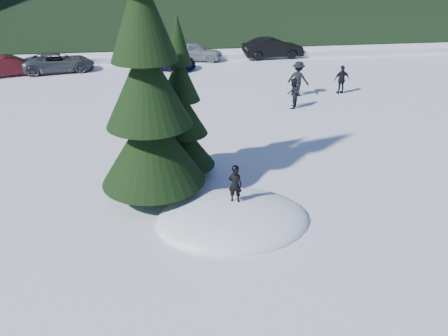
{
  "coord_description": "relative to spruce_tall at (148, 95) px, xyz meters",
  "views": [
    {
      "loc": [
        -1.92,
        -10.58,
        6.81
      ],
      "look_at": [
        -0.07,
        1.23,
        1.1
      ],
      "focal_mm": 35.0,
      "sensor_mm": 36.0,
      "label": 1
    }
  ],
  "objects": [
    {
      "name": "car_1",
      "position": [
        -8.97,
        17.68,
        -2.68
      ],
      "size": [
        4.11,
        2.58,
        1.28
      ],
      "primitive_type": "imported",
      "rotation": [
        0.0,
        0.0,
        1.91
      ],
      "color": "#3F0B10",
      "rests_on": "ground"
    },
    {
      "name": "adult_1",
      "position": [
        10.49,
        10.38,
        -2.53
      ],
      "size": [
        0.95,
        0.47,
        1.57
      ],
      "primitive_type": "imported",
      "rotation": [
        0.0,
        0.0,
        3.23
      ],
      "color": "black",
      "rests_on": "ground"
    },
    {
      "name": "snow_mound",
      "position": [
        2.2,
        -1.8,
        -3.32
      ],
      "size": [
        4.48,
        3.52,
        0.96
      ],
      "primitive_type": "ellipsoid",
      "color": "white",
      "rests_on": "ground"
    },
    {
      "name": "adult_2",
      "position": [
        7.94,
        10.34,
        -2.38
      ],
      "size": [
        1.39,
        1.3,
        1.88
      ],
      "primitive_type": "imported",
      "rotation": [
        0.0,
        0.0,
        2.48
      ],
      "color": "black",
      "rests_on": "ground"
    },
    {
      "name": "car_2",
      "position": [
        -6.12,
        18.29,
        -2.68
      ],
      "size": [
        4.94,
        3.02,
        1.28
      ],
      "primitive_type": "imported",
      "rotation": [
        0.0,
        0.0,
        1.78
      ],
      "color": "#434549",
      "rests_on": "ground"
    },
    {
      "name": "spruce_short",
      "position": [
        1.0,
        1.4,
        -1.22
      ],
      "size": [
        2.2,
        2.2,
        5.37
      ],
      "color": "#301F10",
      "rests_on": "ground"
    },
    {
      "name": "child_skier",
      "position": [
        2.3,
        -1.53,
        -2.3
      ],
      "size": [
        0.46,
        0.39,
        1.07
      ],
      "primitive_type": "imported",
      "rotation": [
        0.0,
        0.0,
        2.76
      ],
      "color": "black",
      "rests_on": "snow_mound"
    },
    {
      "name": "spruce_tall",
      "position": [
        0.0,
        0.0,
        0.0
      ],
      "size": [
        3.2,
        3.2,
        8.6
      ],
      "color": "#301F10",
      "rests_on": "ground"
    },
    {
      "name": "car_4",
      "position": [
        3.23,
        20.46,
        -2.65
      ],
      "size": [
        4.21,
        2.59,
        1.34
      ],
      "primitive_type": "imported",
      "rotation": [
        0.0,
        0.0,
        1.3
      ],
      "color": "#919599",
      "rests_on": "ground"
    },
    {
      "name": "adult_0",
      "position": [
        6.98,
        8.18,
        -2.55
      ],
      "size": [
        0.85,
        0.93,
        1.53
      ],
      "primitive_type": "imported",
      "rotation": [
        0.0,
        0.0,
        4.24
      ],
      "color": "black",
      "rests_on": "ground"
    },
    {
      "name": "ground",
      "position": [
        2.2,
        -1.8,
        -3.32
      ],
      "size": [
        200.0,
        200.0,
        0.0
      ],
      "primitive_type": "plane",
      "color": "white",
      "rests_on": "ground"
    },
    {
      "name": "car_5",
      "position": [
        9.18,
        20.5,
        -2.56
      ],
      "size": [
        4.72,
        1.99,
        1.51
      ],
      "primitive_type": "imported",
      "rotation": [
        0.0,
        0.0,
        1.66
      ],
      "color": "black",
      "rests_on": "ground"
    },
    {
      "name": "car_3",
      "position": [
        0.65,
        18.19,
        -2.61
      ],
      "size": [
        5.25,
        3.81,
        1.41
      ],
      "primitive_type": "imported",
      "rotation": [
        0.0,
        0.0,
        1.14
      ],
      "color": "black",
      "rests_on": "ground"
    }
  ]
}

